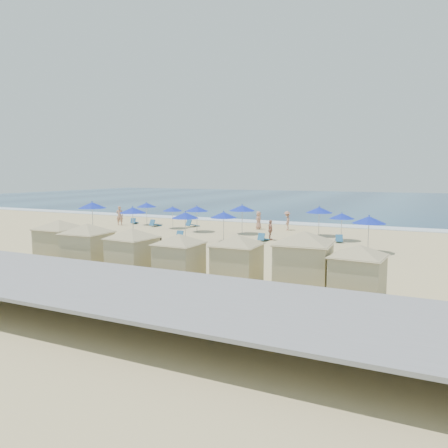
{
  "coord_description": "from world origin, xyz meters",
  "views": [
    {
      "loc": [
        15.58,
        -26.97,
        5.11
      ],
      "look_at": [
        1.16,
        3.0,
        1.21
      ],
      "focal_mm": 35.0,
      "sensor_mm": 36.0,
      "label": 1
    }
  ],
  "objects_px": {
    "umbrella_6": "(242,208)",
    "beachgoer_0": "(120,216)",
    "cabana_5": "(304,254)",
    "umbrella_9": "(342,216)",
    "cabana_2": "(132,246)",
    "cabana_4": "(237,254)",
    "beachgoer_2": "(287,221)",
    "umbrella_7": "(224,215)",
    "umbrella_1": "(147,205)",
    "umbrella_8": "(319,210)",
    "cabana_1": "(87,241)",
    "beachgoer_1": "(270,230)",
    "cabana_3": "(179,252)",
    "umbrella_2": "(133,210)",
    "cabana_0": "(60,236)",
    "cabana_6": "(358,266)",
    "umbrella_3": "(173,209)",
    "umbrella_4": "(197,209)",
    "umbrella_10": "(369,220)",
    "umbrella_0": "(92,205)",
    "umbrella_5": "(185,215)",
    "trash_bin": "(154,244)"
  },
  "relations": [
    {
      "from": "umbrella_6",
      "to": "beachgoer_0",
      "type": "height_order",
      "value": "umbrella_6"
    },
    {
      "from": "cabana_5",
      "to": "umbrella_9",
      "type": "relative_size",
      "value": 2.17
    },
    {
      "from": "cabana_2",
      "to": "umbrella_6",
      "type": "distance_m",
      "value": 16.44
    },
    {
      "from": "cabana_4",
      "to": "beachgoer_2",
      "type": "relative_size",
      "value": 2.44
    },
    {
      "from": "cabana_5",
      "to": "umbrella_7",
      "type": "bearing_deg",
      "value": 129.12
    },
    {
      "from": "umbrella_1",
      "to": "umbrella_8",
      "type": "xyz_separation_m",
      "value": [
        17.21,
        -0.36,
        0.16
      ]
    },
    {
      "from": "cabana_1",
      "to": "umbrella_1",
      "type": "bearing_deg",
      "value": 117.18
    },
    {
      "from": "cabana_1",
      "to": "beachgoer_1",
      "type": "xyz_separation_m",
      "value": [
        5.04,
        14.12,
        -0.8
      ]
    },
    {
      "from": "cabana_3",
      "to": "beachgoer_2",
      "type": "distance_m",
      "value": 20.49
    },
    {
      "from": "umbrella_2",
      "to": "beachgoer_0",
      "type": "xyz_separation_m",
      "value": [
        -5.91,
        5.6,
        -1.18
      ]
    },
    {
      "from": "cabana_0",
      "to": "umbrella_1",
      "type": "xyz_separation_m",
      "value": [
        -6.82,
        17.68,
        0.38
      ]
    },
    {
      "from": "cabana_4",
      "to": "beachgoer_0",
      "type": "height_order",
      "value": "cabana_4"
    },
    {
      "from": "cabana_6",
      "to": "beachgoer_1",
      "type": "relative_size",
      "value": 2.65
    },
    {
      "from": "umbrella_3",
      "to": "beachgoer_2",
      "type": "height_order",
      "value": "umbrella_3"
    },
    {
      "from": "cabana_0",
      "to": "umbrella_7",
      "type": "bearing_deg",
      "value": 68.01
    },
    {
      "from": "umbrella_8",
      "to": "umbrella_7",
      "type": "bearing_deg",
      "value": -134.48
    },
    {
      "from": "cabana_5",
      "to": "beachgoer_1",
      "type": "height_order",
      "value": "cabana_5"
    },
    {
      "from": "cabana_1",
      "to": "umbrella_6",
      "type": "distance_m",
      "value": 16.43
    },
    {
      "from": "umbrella_4",
      "to": "umbrella_8",
      "type": "relative_size",
      "value": 0.95
    },
    {
      "from": "cabana_3",
      "to": "umbrella_10",
      "type": "bearing_deg",
      "value": 59.96
    },
    {
      "from": "cabana_0",
      "to": "cabana_5",
      "type": "bearing_deg",
      "value": 0.46
    },
    {
      "from": "cabana_0",
      "to": "cabana_4",
      "type": "xyz_separation_m",
      "value": [
        10.81,
        0.03,
        -0.1
      ]
    },
    {
      "from": "cabana_3",
      "to": "umbrella_10",
      "type": "relative_size",
      "value": 1.65
    },
    {
      "from": "cabana_1",
      "to": "umbrella_0",
      "type": "bearing_deg",
      "value": 131.46
    },
    {
      "from": "umbrella_6",
      "to": "umbrella_8",
      "type": "distance_m",
      "value": 6.31
    },
    {
      "from": "umbrella_4",
      "to": "beachgoer_1",
      "type": "relative_size",
      "value": 1.5
    },
    {
      "from": "umbrella_5",
      "to": "cabana_4",
      "type": "bearing_deg",
      "value": -48.92
    },
    {
      "from": "umbrella_0",
      "to": "umbrella_6",
      "type": "bearing_deg",
      "value": 22.02
    },
    {
      "from": "umbrella_3",
      "to": "beachgoer_0",
      "type": "relative_size",
      "value": 1.11
    },
    {
      "from": "cabana_3",
      "to": "umbrella_3",
      "type": "bearing_deg",
      "value": 123.22
    },
    {
      "from": "umbrella_7",
      "to": "umbrella_4",
      "type": "bearing_deg",
      "value": 139.02
    },
    {
      "from": "umbrella_4",
      "to": "umbrella_9",
      "type": "distance_m",
      "value": 12.33
    },
    {
      "from": "beachgoer_1",
      "to": "beachgoer_2",
      "type": "relative_size",
      "value": 0.91
    },
    {
      "from": "umbrella_0",
      "to": "umbrella_3",
      "type": "height_order",
      "value": "umbrella_0"
    },
    {
      "from": "cabana_6",
      "to": "beachgoer_1",
      "type": "height_order",
      "value": "cabana_6"
    },
    {
      "from": "cabana_3",
      "to": "umbrella_10",
      "type": "height_order",
      "value": "cabana_3"
    },
    {
      "from": "trash_bin",
      "to": "cabana_2",
      "type": "bearing_deg",
      "value": -79.14
    },
    {
      "from": "umbrella_5",
      "to": "umbrella_10",
      "type": "distance_m",
      "value": 12.81
    },
    {
      "from": "umbrella_1",
      "to": "umbrella_4",
      "type": "height_order",
      "value": "umbrella_4"
    },
    {
      "from": "cabana_2",
      "to": "cabana_0",
      "type": "bearing_deg",
      "value": 173.67
    },
    {
      "from": "trash_bin",
      "to": "cabana_3",
      "type": "height_order",
      "value": "cabana_3"
    },
    {
      "from": "umbrella_7",
      "to": "umbrella_1",
      "type": "bearing_deg",
      "value": 151.46
    },
    {
      "from": "umbrella_7",
      "to": "beachgoer_2",
      "type": "bearing_deg",
      "value": 74.68
    },
    {
      "from": "cabana_2",
      "to": "umbrella_4",
      "type": "bearing_deg",
      "value": 108.35
    },
    {
      "from": "cabana_4",
      "to": "umbrella_3",
      "type": "height_order",
      "value": "cabana_4"
    },
    {
      "from": "umbrella_2",
      "to": "umbrella_6",
      "type": "bearing_deg",
      "value": 34.51
    },
    {
      "from": "umbrella_5",
      "to": "umbrella_6",
      "type": "xyz_separation_m",
      "value": [
        1.97,
        5.99,
        0.17
      ]
    },
    {
      "from": "cabana_4",
      "to": "umbrella_8",
      "type": "height_order",
      "value": "cabana_4"
    },
    {
      "from": "trash_bin",
      "to": "beachgoer_0",
      "type": "distance_m",
      "value": 14.96
    },
    {
      "from": "umbrella_6",
      "to": "umbrella_8",
      "type": "xyz_separation_m",
      "value": [
        6.12,
        1.54,
        -0.06
      ]
    }
  ]
}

